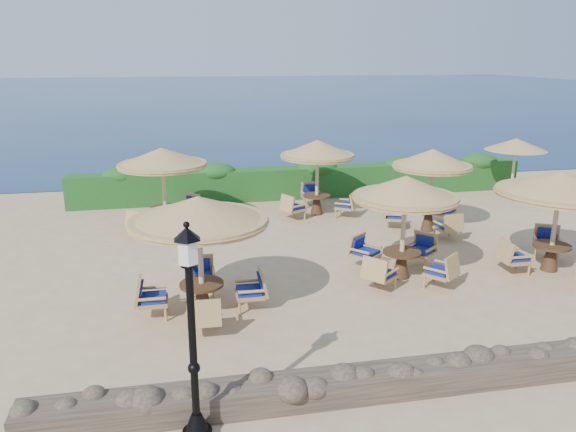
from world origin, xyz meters
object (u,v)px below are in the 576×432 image
(lamp_post, at_px, (193,346))
(cafe_set_1, at_px, (404,211))
(cafe_set_3, at_px, (163,167))
(cafe_set_4, at_px, (317,163))
(extra_parasol, at_px, (516,145))
(cafe_set_0, at_px, (199,232))
(cafe_set_5, at_px, (431,175))
(cafe_set_2, at_px, (559,197))

(lamp_post, bearing_deg, cafe_set_1, 44.96)
(cafe_set_3, distance_m, cafe_set_4, 5.28)
(extra_parasol, distance_m, cafe_set_0, 14.54)
(cafe_set_1, relative_size, cafe_set_5, 0.97)
(cafe_set_5, bearing_deg, cafe_set_2, -66.75)
(cafe_set_3, xyz_separation_m, cafe_set_5, (8.31, -1.88, -0.19))
(extra_parasol, height_order, cafe_set_3, cafe_set_3)
(cafe_set_1, bearing_deg, cafe_set_4, 96.51)
(extra_parasol, xyz_separation_m, cafe_set_0, (-12.31, -7.73, -0.30))
(cafe_set_0, bearing_deg, cafe_set_2, 4.95)
(cafe_set_2, bearing_deg, cafe_set_4, 126.46)
(cafe_set_4, bearing_deg, cafe_set_3, -172.89)
(lamp_post, xyz_separation_m, cafe_set_0, (0.29, 4.27, 0.32))
(lamp_post, distance_m, cafe_set_5, 11.82)
(cafe_set_0, distance_m, cafe_set_2, 9.15)
(cafe_set_0, bearing_deg, cafe_set_3, 97.50)
(extra_parasol, height_order, cafe_set_4, cafe_set_4)
(extra_parasol, xyz_separation_m, cafe_set_1, (-7.24, -6.65, -0.40))
(cafe_set_1, bearing_deg, cafe_set_5, 56.45)
(cafe_set_1, xyz_separation_m, cafe_set_2, (4.04, -0.29, 0.22))
(cafe_set_1, height_order, cafe_set_5, same)
(extra_parasol, distance_m, cafe_set_1, 9.84)
(extra_parasol, distance_m, cafe_set_5, 5.76)
(lamp_post, distance_m, extra_parasol, 17.41)
(extra_parasol, bearing_deg, cafe_set_1, -137.44)
(cafe_set_5, bearing_deg, cafe_set_0, -147.94)
(cafe_set_0, bearing_deg, cafe_set_1, 12.05)
(lamp_post, xyz_separation_m, cafe_set_2, (9.40, 5.06, 0.44))
(lamp_post, distance_m, cafe_set_0, 4.29)
(cafe_set_0, height_order, cafe_set_3, same)
(cafe_set_4, xyz_separation_m, cafe_set_5, (3.07, -2.54, -0.03))
(lamp_post, height_order, cafe_set_2, lamp_post)
(cafe_set_3, bearing_deg, lamp_post, -86.96)
(extra_parasol, bearing_deg, cafe_set_4, -176.20)
(cafe_set_3, distance_m, cafe_set_5, 8.52)
(cafe_set_0, height_order, cafe_set_4, same)
(cafe_set_0, bearing_deg, cafe_set_4, 58.72)
(cafe_set_0, relative_size, cafe_set_4, 1.08)
(lamp_post, height_order, cafe_set_1, lamp_post)
(lamp_post, relative_size, cafe_set_1, 1.25)
(lamp_post, height_order, extra_parasol, lamp_post)
(lamp_post, bearing_deg, cafe_set_3, 93.04)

